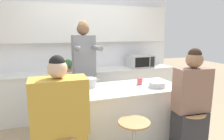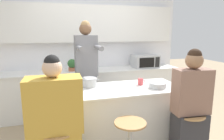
% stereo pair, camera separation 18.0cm
% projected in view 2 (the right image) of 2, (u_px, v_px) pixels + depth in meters
% --- Properties ---
extents(wall_back, '(3.88, 0.22, 2.70)m').
position_uv_depth(wall_back, '(91.00, 37.00, 4.24)').
color(wall_back, white).
rests_on(wall_back, ground_plane).
extents(back_counter, '(3.60, 0.60, 0.90)m').
position_uv_depth(back_counter, '(95.00, 91.00, 4.18)').
color(back_counter, white).
rests_on(back_counter, ground_plane).
extents(kitchen_island, '(1.96, 0.77, 0.88)m').
position_uv_depth(kitchen_island, '(113.00, 117.00, 2.88)').
color(kitchen_island, black).
rests_on(kitchen_island, ground_plane).
extents(bar_stool_rightmost, '(0.38, 0.38, 0.68)m').
position_uv_depth(bar_stool_rightmost, '(188.00, 138.00, 2.50)').
color(bar_stool_rightmost, tan).
rests_on(bar_stool_rightmost, ground_plane).
extents(person_cooking, '(0.38, 0.60, 1.84)m').
position_uv_depth(person_cooking, '(87.00, 75.00, 3.40)').
color(person_cooking, '#383842').
rests_on(person_cooking, ground_plane).
extents(person_wrapped_blanket, '(0.55, 0.29, 1.45)m').
position_uv_depth(person_wrapped_blanket, '(56.00, 130.00, 2.03)').
color(person_wrapped_blanket, gold).
rests_on(person_wrapped_blanket, ground_plane).
extents(person_seated_near, '(0.45, 0.30, 1.47)m').
position_uv_depth(person_seated_near, '(190.00, 113.00, 2.46)').
color(person_seated_near, '#333338').
rests_on(person_seated_near, ground_plane).
extents(cooking_pot, '(0.31, 0.23, 0.13)m').
position_uv_depth(cooking_pot, '(89.00, 82.00, 2.88)').
color(cooking_pot, '#B7BABC').
rests_on(cooking_pot, kitchen_island).
extents(fruit_bowl, '(0.24, 0.24, 0.07)m').
position_uv_depth(fruit_bowl, '(158.00, 85.00, 2.82)').
color(fruit_bowl, '#B7BABC').
rests_on(fruit_bowl, kitchen_island).
extents(coffee_cup_near, '(0.11, 0.08, 0.10)m').
position_uv_depth(coffee_cup_near, '(141.00, 82.00, 2.98)').
color(coffee_cup_near, '#DB4C51').
rests_on(coffee_cup_near, kitchen_island).
extents(microwave, '(0.54, 0.39, 0.27)m').
position_uv_depth(microwave, '(145.00, 61.00, 4.34)').
color(microwave, '#B2B5B7').
rests_on(microwave, back_counter).
extents(potted_plant, '(0.18, 0.18, 0.24)m').
position_uv_depth(potted_plant, '(72.00, 65.00, 3.95)').
color(potted_plant, '#A86042').
rests_on(potted_plant, back_counter).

